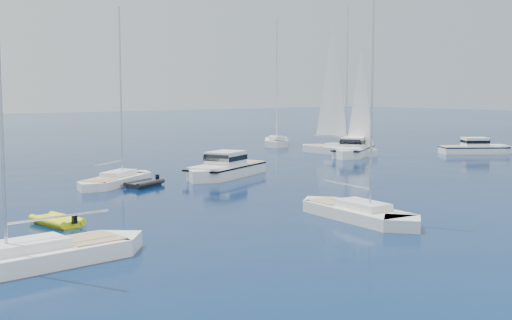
% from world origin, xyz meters
% --- Properties ---
extents(motor_cruiser_centre, '(10.97, 7.28, 2.77)m').
position_xyz_m(motor_cruiser_centre, '(3.01, 30.63, 0.00)').
color(motor_cruiser_centre, silver).
rests_on(motor_cruiser_centre, ground).
extents(motor_cruiser_far_r, '(9.05, 7.53, 2.39)m').
position_xyz_m(motor_cruiser_far_r, '(38.48, 29.25, 0.00)').
color(motor_cruiser_far_r, white).
rests_on(motor_cruiser_far_r, ground).
extents(motor_cruiser_distant, '(10.48, 7.88, 2.70)m').
position_xyz_m(motor_cruiser_distant, '(25.01, 36.24, 0.00)').
color(motor_cruiser_distant, white).
rests_on(motor_cruiser_distant, ground).
extents(sailboat_fore, '(3.89, 10.40, 14.92)m').
position_xyz_m(sailboat_fore, '(-2.12, 10.73, 0.00)').
color(sailboat_fore, silver).
rests_on(sailboat_fore, ground).
extents(sailboat_mid_l, '(11.35, 3.66, 16.44)m').
position_xyz_m(sailboat_mid_l, '(-20.37, 12.27, 0.00)').
color(sailboat_mid_l, white).
rests_on(sailboat_mid_l, ground).
extents(sailboat_centre, '(9.61, 7.27, 14.31)m').
position_xyz_m(sailboat_centre, '(-6.41, 32.07, 0.00)').
color(sailboat_centre, white).
rests_on(sailboat_centre, ground).
extents(sailboat_sails_r, '(3.85, 12.01, 17.39)m').
position_xyz_m(sailboat_sails_r, '(25.85, 39.35, 0.00)').
color(sailboat_sails_r, silver).
rests_on(sailboat_sails_r, ground).
extents(sailboat_sails_far, '(10.01, 11.01, 17.40)m').
position_xyz_m(sailboat_sails_far, '(28.58, 53.57, 0.00)').
color(sailboat_sails_far, silver).
rests_on(sailboat_sails_far, ground).
extents(tender_yellow, '(2.40, 3.67, 0.95)m').
position_xyz_m(tender_yellow, '(-16.17, 19.96, 0.00)').
color(tender_yellow, '#E3E90D').
rests_on(tender_yellow, ground).
extents(tender_grey_far, '(3.83, 3.04, 0.95)m').
position_xyz_m(tender_grey_far, '(-5.17, 29.86, 0.00)').
color(tender_grey_far, black).
rests_on(tender_grey_far, ground).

